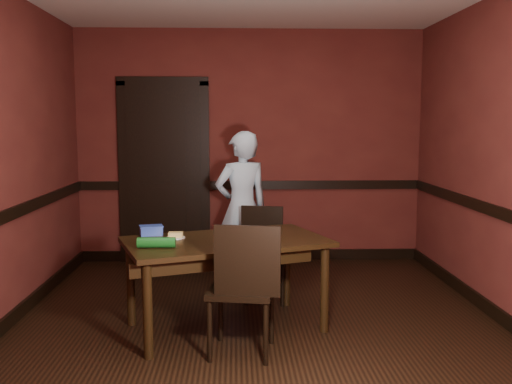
{
  "coord_description": "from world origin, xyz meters",
  "views": [
    {
      "loc": [
        -0.18,
        -4.42,
        1.64
      ],
      "look_at": [
        0.0,
        0.35,
        1.05
      ],
      "focal_mm": 40.0,
      "sensor_mm": 36.0,
      "label": 1
    }
  ],
  "objects": [
    {
      "name": "floor",
      "position": [
        0.0,
        0.0,
        0.0
      ],
      "size": [
        4.0,
        4.5,
        0.01
      ],
      "primitive_type": "cube",
      "color": "black",
      "rests_on": "ground"
    },
    {
      "name": "wrapped_veg",
      "position": [
        -0.75,
        -0.31,
        0.76
      ],
      "size": [
        0.28,
        0.08,
        0.08
      ],
      "primitive_type": "cylinder",
      "rotation": [
        0.0,
        1.57,
        -0.0
      ],
      "color": "#145419",
      "rests_on": "dining_table"
    },
    {
      "name": "door",
      "position": [
        -1.0,
        2.22,
        1.09
      ],
      "size": [
        1.05,
        0.07,
        2.2
      ],
      "color": "black",
      "rests_on": "ground"
    },
    {
      "name": "sandwich_plate",
      "position": [
        -0.18,
        -0.06,
        0.74
      ],
      "size": [
        0.25,
        0.25,
        0.06
      ],
      "rotation": [
        0.0,
        0.0,
        0.12
      ],
      "color": "silver",
      "rests_on": "dining_table"
    },
    {
      "name": "wall_right",
      "position": [
        2.0,
        0.0,
        1.35
      ],
      "size": [
        0.02,
        4.5,
        2.7
      ],
      "primitive_type": "cube",
      "color": "#57201A",
      "rests_on": "ground"
    },
    {
      "name": "cheese_saucer",
      "position": [
        -0.65,
        0.04,
        0.74
      ],
      "size": [
        0.15,
        0.15,
        0.05
      ],
      "rotation": [
        0.0,
        0.0,
        -0.16
      ],
      "color": "silver",
      "rests_on": "dining_table"
    },
    {
      "name": "wall_back",
      "position": [
        0.0,
        2.25,
        1.35
      ],
      "size": [
        4.0,
        0.02,
        2.7
      ],
      "primitive_type": "cube",
      "color": "#57201A",
      "rests_on": "ground"
    },
    {
      "name": "person",
      "position": [
        -0.11,
        1.27,
        0.77
      ],
      "size": [
        0.66,
        0.55,
        1.55
      ],
      "primitive_type": "imported",
      "rotation": [
        0.0,
        0.0,
        3.52
      ],
      "color": "silver",
      "rests_on": "floor"
    },
    {
      "name": "baseboard_back",
      "position": [
        0.0,
        2.23,
        0.06
      ],
      "size": [
        4.0,
        0.03,
        0.12
      ],
      "primitive_type": "cube",
      "color": "black",
      "rests_on": "ground"
    },
    {
      "name": "sauce_jar",
      "position": [
        -0.02,
        -0.11,
        0.76
      ],
      "size": [
        0.07,
        0.07,
        0.08
      ],
      "rotation": [
        0.0,
        0.0,
        -0.06
      ],
      "color": "#488637",
      "rests_on": "dining_table"
    },
    {
      "name": "baseboard_left",
      "position": [
        -1.99,
        0.0,
        0.06
      ],
      "size": [
        0.03,
        4.5,
        0.12
      ],
      "primitive_type": "cube",
      "color": "black",
      "rests_on": "ground"
    },
    {
      "name": "baseboard_right",
      "position": [
        1.99,
        0.0,
        0.06
      ],
      "size": [
        0.03,
        4.5,
        0.12
      ],
      "primitive_type": "cube",
      "color": "black",
      "rests_on": "ground"
    },
    {
      "name": "food_tub",
      "position": [
        -0.86,
        0.17,
        0.76
      ],
      "size": [
        0.21,
        0.17,
        0.08
      ],
      "rotation": [
        0.0,
        0.0,
        0.26
      ],
      "color": "blue",
      "rests_on": "dining_table"
    },
    {
      "name": "dado_left",
      "position": [
        -1.99,
        0.0,
        0.9
      ],
      "size": [
        0.03,
        4.5,
        0.1
      ],
      "primitive_type": "cube",
      "color": "black",
      "rests_on": "ground"
    },
    {
      "name": "dado_back",
      "position": [
        0.0,
        2.23,
        0.9
      ],
      "size": [
        4.0,
        0.03,
        0.1
      ],
      "primitive_type": "cube",
      "color": "black",
      "rests_on": "ground"
    },
    {
      "name": "chair_near",
      "position": [
        -0.13,
        -0.51,
        0.48
      ],
      "size": [
        0.52,
        0.52,
        0.96
      ],
      "primitive_type": null,
      "rotation": [
        0.0,
        0.0,
        2.97
      ],
      "color": "black",
      "rests_on": "floor"
    },
    {
      "name": "dado_right",
      "position": [
        1.99,
        0.0,
        0.9
      ],
      "size": [
        0.03,
        4.5,
        0.1
      ],
      "primitive_type": "cube",
      "color": "black",
      "rests_on": "ground"
    },
    {
      "name": "dining_table",
      "position": [
        -0.25,
        -0.03,
        0.36
      ],
      "size": [
        1.74,
        1.33,
        0.72
      ],
      "primitive_type": "cube",
      "rotation": [
        0.0,
        0.0,
        0.34
      ],
      "color": "black",
      "rests_on": "floor"
    },
    {
      "name": "wall_front",
      "position": [
        0.0,
        -2.25,
        1.35
      ],
      "size": [
        4.0,
        0.02,
        2.7
      ],
      "primitive_type": "cube",
      "color": "#57201A",
      "rests_on": "ground"
    },
    {
      "name": "chair_far",
      "position": [
        0.12,
        0.71,
        0.43
      ],
      "size": [
        0.48,
        0.48,
        0.85
      ],
      "primitive_type": null,
      "rotation": [
        0.0,
        0.0,
        -0.22
      ],
      "color": "black",
      "rests_on": "floor"
    }
  ]
}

